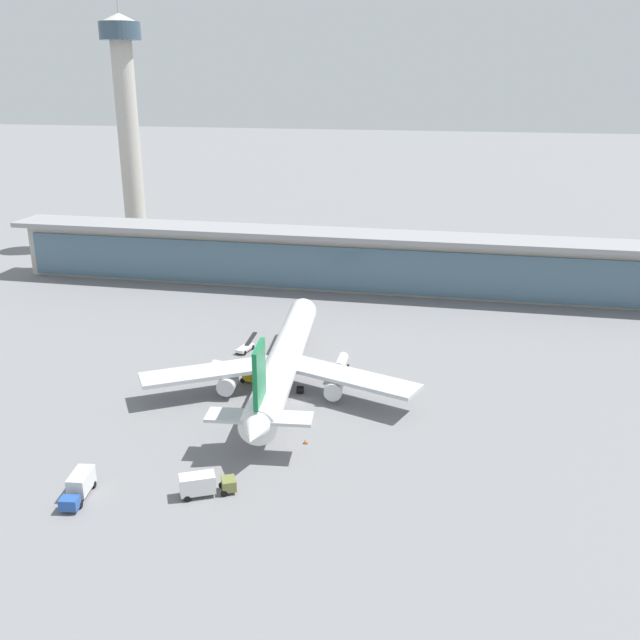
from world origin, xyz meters
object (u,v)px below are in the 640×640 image
object	(u,v)px
airliner_on_stand	(284,361)
service_truck_under_wing_olive	(204,484)
service_truck_on_taxiway_white	(246,347)
service_truck_near_nose_blue	(79,486)
service_truck_mid_apron_white	(340,366)
control_tower	(127,116)
service_truck_by_tail_yellow	(232,369)
safety_cone_alpha	(305,442)

from	to	relation	value
airliner_on_stand	service_truck_under_wing_olive	distance (m)	35.07
service_truck_on_taxiway_white	service_truck_near_nose_blue	bearing A→B (deg)	-96.11
service_truck_under_wing_olive	service_truck_mid_apron_white	xyz separation A→B (m)	(10.48, 43.09, 0.02)
airliner_on_stand	service_truck_near_nose_blue	distance (m)	42.62
service_truck_on_taxiway_white	control_tower	size ratio (longest dim) A/B	0.09
service_truck_mid_apron_white	service_truck_by_tail_yellow	distance (m)	19.81
airliner_on_stand	service_truck_by_tail_yellow	distance (m)	11.35
service_truck_under_wing_olive	service_truck_mid_apron_white	bearing A→B (deg)	76.33
safety_cone_alpha	service_truck_on_taxiway_white	bearing A→B (deg)	120.24
service_truck_on_taxiway_white	control_tower	world-z (taller)	control_tower
service_truck_mid_apron_white	safety_cone_alpha	size ratio (longest dim) A/B	12.32
service_truck_by_tail_yellow	service_truck_on_taxiway_white	xyz separation A→B (m)	(-1.55, 13.28, -0.90)
safety_cone_alpha	service_truck_under_wing_olive	bearing A→B (deg)	-121.55
service_truck_near_nose_blue	control_tower	xyz separation A→B (m)	(-54.77, 133.89, 38.70)
service_truck_under_wing_olive	service_truck_by_tail_yellow	size ratio (longest dim) A/B	0.85
control_tower	safety_cone_alpha	size ratio (longest dim) A/B	105.91
service_truck_near_nose_blue	service_truck_under_wing_olive	world-z (taller)	same
service_truck_under_wing_olive	airliner_on_stand	bearing A→B (deg)	86.77
service_truck_on_taxiway_white	service_truck_mid_apron_white	bearing A→B (deg)	-20.35
service_truck_near_nose_blue	service_truck_mid_apron_white	world-z (taller)	service_truck_near_nose_blue
service_truck_under_wing_olive	service_truck_by_tail_yellow	world-z (taller)	service_truck_under_wing_olive
service_truck_mid_apron_white	airliner_on_stand	bearing A→B (deg)	-135.90
service_truck_near_nose_blue	service_truck_on_taxiway_white	size ratio (longest dim) A/B	1.09
service_truck_near_nose_blue	service_truck_mid_apron_white	bearing A→B (deg)	60.61
airliner_on_stand	service_truck_under_wing_olive	xyz separation A→B (m)	(-1.97, -34.84, -3.58)
service_truck_by_tail_yellow	service_truck_near_nose_blue	bearing A→B (deg)	-100.16
service_truck_under_wing_olive	service_truck_on_taxiway_white	world-z (taller)	service_truck_under_wing_olive
service_truck_by_tail_yellow	control_tower	world-z (taller)	control_tower
airliner_on_stand	safety_cone_alpha	bearing A→B (deg)	-66.54
airliner_on_stand	service_truck_mid_apron_white	bearing A→B (deg)	44.10
airliner_on_stand	service_truck_mid_apron_white	size ratio (longest dim) A/B	7.29
service_truck_mid_apron_white	safety_cone_alpha	bearing A→B (deg)	-91.01
service_truck_by_tail_yellow	control_tower	xyz separation A→B (m)	(-62.14, 92.77, 38.68)
service_truck_under_wing_olive	service_truck_near_nose_blue	bearing A→B (deg)	-166.87
airliner_on_stand	safety_cone_alpha	distance (m)	20.80
service_truck_under_wing_olive	service_truck_on_taxiway_white	xyz separation A→B (m)	(-10.04, 50.70, -0.88)
service_truck_under_wing_olive	service_truck_on_taxiway_white	bearing A→B (deg)	101.21
service_truck_under_wing_olive	control_tower	world-z (taller)	control_tower
service_truck_by_tail_yellow	safety_cone_alpha	world-z (taller)	service_truck_by_tail_yellow
service_truck_mid_apron_white	service_truck_by_tail_yellow	xyz separation A→B (m)	(-18.98, -5.66, 0.00)
service_truck_mid_apron_white	control_tower	size ratio (longest dim) A/B	0.12
service_truck_mid_apron_white	service_truck_on_taxiway_white	world-z (taller)	service_truck_mid_apron_white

